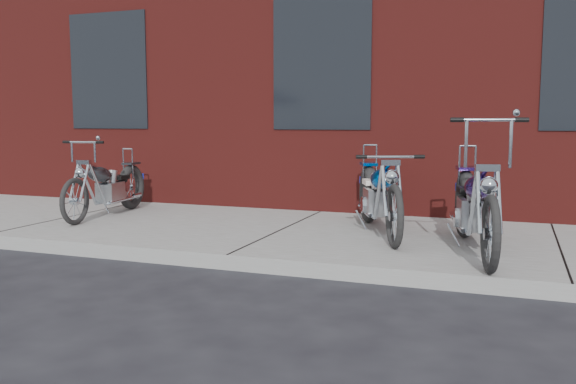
% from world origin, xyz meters
% --- Properties ---
extents(ground, '(120.00, 120.00, 0.00)m').
position_xyz_m(ground, '(0.00, 0.00, 0.00)').
color(ground, black).
rests_on(ground, ground).
extents(sidewalk, '(22.00, 3.00, 0.15)m').
position_xyz_m(sidewalk, '(0.00, 1.50, 0.07)').
color(sidewalk, gray).
rests_on(sidewalk, ground).
extents(chopper_purple, '(0.69, 2.29, 1.30)m').
position_xyz_m(chopper_purple, '(2.20, 0.98, 0.57)').
color(chopper_purple, black).
rests_on(chopper_purple, sidewalk).
extents(chopper_blue, '(0.96, 2.12, 0.98)m').
position_xyz_m(chopper_blue, '(1.12, 1.65, 0.55)').
color(chopper_blue, black).
rests_on(chopper_blue, sidewalk).
extents(chopper_third, '(0.49, 2.02, 1.02)m').
position_xyz_m(chopper_third, '(-2.57, 1.64, 0.51)').
color(chopper_third, black).
rests_on(chopper_third, sidewalk).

